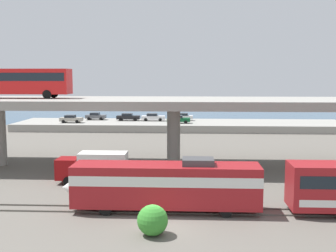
{
  "coord_description": "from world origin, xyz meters",
  "views": [
    {
      "loc": [
        1.84,
        -27.7,
        10.44
      ],
      "look_at": [
        -0.57,
        18.56,
        4.92
      ],
      "focal_mm": 45.08,
      "sensor_mm": 36.0,
      "label": 1
    }
  ],
  "objects": [
    {
      "name": "harbor_water",
      "position": [
        0.0,
        78.0,
        0.0
      ],
      "size": [
        140.0,
        36.0,
        0.01
      ],
      "primitive_type": "cube",
      "color": "#385B7A",
      "rests_on": "ground_plane"
    },
    {
      "name": "transit_bus_on_overpass",
      "position": [
        -18.03,
        20.47,
        9.91
      ],
      "size": [
        12.0,
        2.68,
        3.4
      ],
      "color": "red",
      "rests_on": "highway_overpass"
    },
    {
      "name": "rail_strip_near",
      "position": [
        0.0,
        3.27,
        0.06
      ],
      "size": [
        110.0,
        0.12,
        0.12
      ],
      "primitive_type": "cube",
      "color": "#59544C",
      "rests_on": "ground_plane"
    },
    {
      "name": "train_locomotive",
      "position": [
        -0.67,
        4.0,
        2.19
      ],
      "size": [
        15.37,
        3.04,
        4.18
      ],
      "rotation": [
        0.0,
        0.0,
        3.14
      ],
      "color": "maroon",
      "rests_on": "ground_plane"
    },
    {
      "name": "parked_car_2",
      "position": [
        -0.36,
        52.77,
        2.17
      ],
      "size": [
        4.46,
        1.88,
        1.5
      ],
      "color": "#0C4C26",
      "rests_on": "pier_parking_lot"
    },
    {
      "name": "parked_car_5",
      "position": [
        -21.15,
        52.4,
        2.17
      ],
      "size": [
        4.27,
        1.92,
        1.5
      ],
      "color": "#9E998C",
      "rests_on": "pier_parking_lot"
    },
    {
      "name": "rail_strip_far",
      "position": [
        0.0,
        4.73,
        0.06
      ],
      "size": [
        110.0,
        0.12,
        0.12
      ],
      "primitive_type": "cube",
      "color": "#59544C",
      "rests_on": "ground_plane"
    },
    {
      "name": "highway_overpass",
      "position": [
        0.0,
        20.0,
        7.1
      ],
      "size": [
        96.0,
        11.48,
        7.85
      ],
      "color": "gray",
      "rests_on": "ground_plane"
    },
    {
      "name": "parked_car_3",
      "position": [
        -17.62,
        58.1,
        2.17
      ],
      "size": [
        4.08,
        1.96,
        1.5
      ],
      "color": "#515459",
      "rests_on": "pier_parking_lot"
    },
    {
      "name": "ground_plane",
      "position": [
        0.0,
        0.0,
        0.0
      ],
      "size": [
        260.0,
        260.0,
        0.0
      ],
      "primitive_type": "plane",
      "color": "#605B54"
    },
    {
      "name": "parked_car_1",
      "position": [
        -5.58,
        56.66,
        2.18
      ],
      "size": [
        4.69,
        1.99,
        1.5
      ],
      "color": "silver",
      "rests_on": "pier_parking_lot"
    },
    {
      "name": "shrub_right",
      "position": [
        -0.56,
        -1.08,
        1.02
      ],
      "size": [
        2.04,
        2.04,
        2.04
      ],
      "primitive_type": "sphere",
      "color": "#36872D",
      "rests_on": "ground_plane"
    },
    {
      "name": "service_truck_west",
      "position": [
        -7.44,
        12.23,
        1.64
      ],
      "size": [
        6.8,
        2.46,
        3.04
      ],
      "rotation": [
        0.0,
        0.0,
        3.14
      ],
      "color": "maroon",
      "rests_on": "ground_plane"
    },
    {
      "name": "parked_car_4",
      "position": [
        0.26,
        57.64,
        2.17
      ],
      "size": [
        4.46,
        1.82,
        1.5
      ],
      "rotation": [
        0.0,
        0.0,
        3.14
      ],
      "color": "silver",
      "rests_on": "pier_parking_lot"
    },
    {
      "name": "pier_parking_lot",
      "position": [
        0.0,
        55.0,
        0.7
      ],
      "size": [
        64.09,
        12.95,
        1.4
      ],
      "primitive_type": "cube",
      "color": "gray",
      "rests_on": "ground_plane"
    },
    {
      "name": "parked_car_0",
      "position": [
        -10.67,
        56.79,
        2.17
      ],
      "size": [
        4.65,
        1.9,
        1.5
      ],
      "color": "black",
      "rests_on": "pier_parking_lot"
    }
  ]
}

